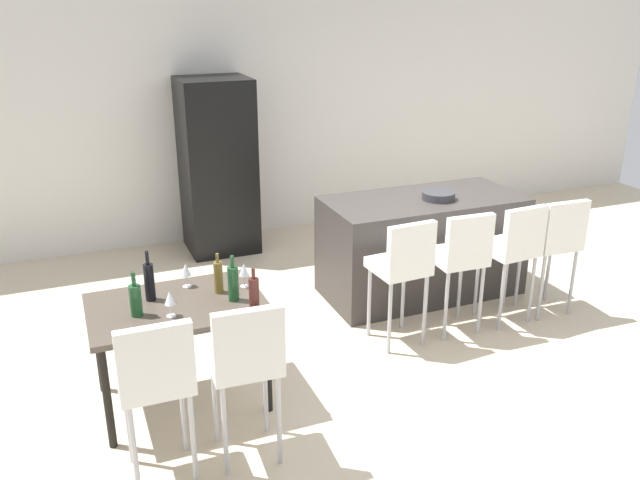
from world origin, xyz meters
TOP-DOWN VIEW (x-y plane):
  - ground_plane at (0.00, 0.00)m, footprint 10.00×10.00m
  - back_wall at (0.00, 2.86)m, footprint 10.00×0.12m
  - kitchen_island at (0.34, 0.61)m, footprint 1.79×0.84m
  - bar_chair_left at (-0.31, -0.20)m, footprint 0.42×0.42m
  - bar_chair_middle at (0.21, -0.20)m, footprint 0.41×0.41m
  - bar_chair_right at (0.72, -0.20)m, footprint 0.43×0.43m
  - bar_chair_far at (1.15, -0.20)m, footprint 0.42×0.42m
  - dining_table at (-2.06, -0.34)m, footprint 1.14×0.78m
  - dining_chair_near at (-2.32, -1.09)m, footprint 0.40×0.40m
  - dining_chair_far at (-1.81, -1.09)m, footprint 0.42×0.42m
  - wine_bottle_left at (-2.32, -0.41)m, footprint 0.08×0.08m
  - wine_bottle_inner at (-1.76, -0.27)m, footprint 0.06×0.06m
  - wine_bottle_middle at (-1.70, -0.42)m, footprint 0.07×0.07m
  - wine_bottle_right at (-1.61, -0.58)m, footprint 0.07×0.07m
  - wine_bottle_corner at (-2.21, -0.22)m, footprint 0.07×0.07m
  - wine_glass_far at (-1.95, -0.10)m, footprint 0.07×0.07m
  - wine_glass_near at (-1.58, -0.24)m, footprint 0.07×0.07m
  - wine_glass_end at (-2.13, -0.50)m, footprint 0.07×0.07m
  - refrigerator at (-1.11, 2.42)m, footprint 0.72×0.68m
  - fruit_bowl at (0.43, 0.52)m, footprint 0.29×0.29m

SIDE VIEW (x-z plane):
  - ground_plane at x=0.00m, z-range 0.00..0.00m
  - kitchen_island at x=0.34m, z-range 0.00..0.92m
  - dining_table at x=-2.06m, z-range 0.29..1.03m
  - bar_chair_left at x=-0.31m, z-range 0.17..1.22m
  - bar_chair_middle at x=0.21m, z-range 0.17..1.22m
  - bar_chair_right at x=0.72m, z-range 0.17..1.22m
  - bar_chair_far at x=1.15m, z-range 0.17..1.22m
  - dining_chair_near at x=-2.32m, z-range 0.17..1.22m
  - dining_chair_far at x=-1.81m, z-range 0.17..1.22m
  - wine_bottle_right at x=-1.61m, z-range 0.71..0.98m
  - wine_bottle_left at x=-2.32m, z-range 0.70..1.00m
  - wine_bottle_inner at x=-1.76m, z-range 0.71..1.00m
  - wine_bottle_middle at x=-1.70m, z-range 0.71..1.02m
  - wine_glass_far at x=-1.95m, z-range 0.78..0.95m
  - wine_glass_near at x=-1.58m, z-range 0.78..0.95m
  - wine_glass_end at x=-2.13m, z-range 0.78..0.95m
  - wine_bottle_corner at x=-2.21m, z-range 0.70..1.05m
  - refrigerator at x=-1.11m, z-range 0.00..1.84m
  - fruit_bowl at x=0.43m, z-range 0.92..0.99m
  - back_wall at x=0.00m, z-range 0.00..2.90m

